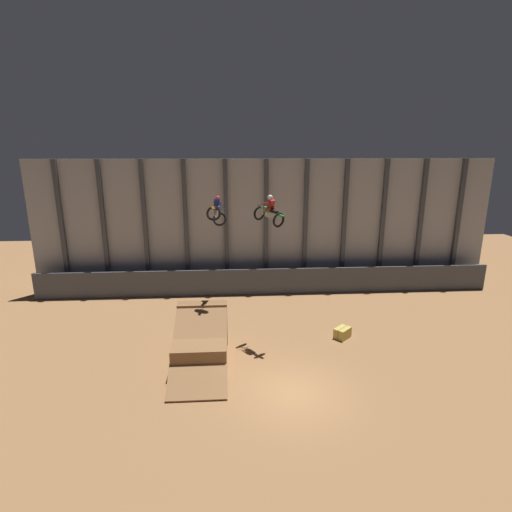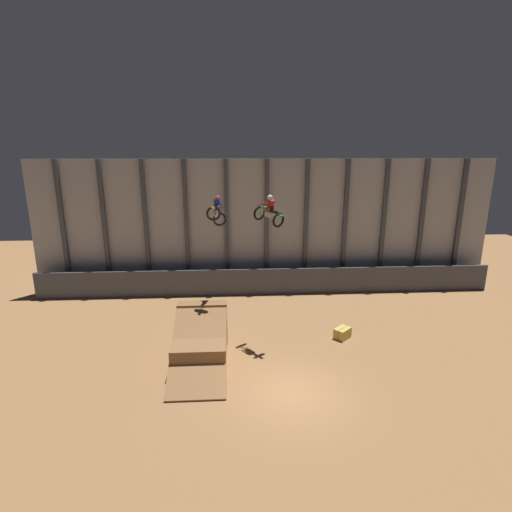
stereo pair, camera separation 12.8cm
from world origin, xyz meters
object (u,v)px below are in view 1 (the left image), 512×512
Objects in this scene: dirt_ramp at (201,343)px; hay_bale_trackside at (342,333)px; rider_bike_left_air at (217,212)px; rider_bike_right_air at (269,212)px.

dirt_ramp is 7.61m from hay_bale_trackside.
dirt_ramp is 2.94× the size of rider_bike_left_air.
rider_bike_left_air reaches higher than dirt_ramp.
hay_bale_trackside is at bearing -36.21° from rider_bike_right_air.
rider_bike_right_air is 1.60× the size of hay_bale_trackside.
dirt_ramp is at bearing 168.61° from rider_bike_right_air.
dirt_ramp is at bearing -97.65° from rider_bike_left_air.
hay_bale_trackside is (4.00, 0.04, -6.57)m from rider_bike_right_air.
rider_bike_right_air is at bearing -179.39° from hay_bale_trackside.
hay_bale_trackside is at bearing 12.63° from dirt_ramp.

